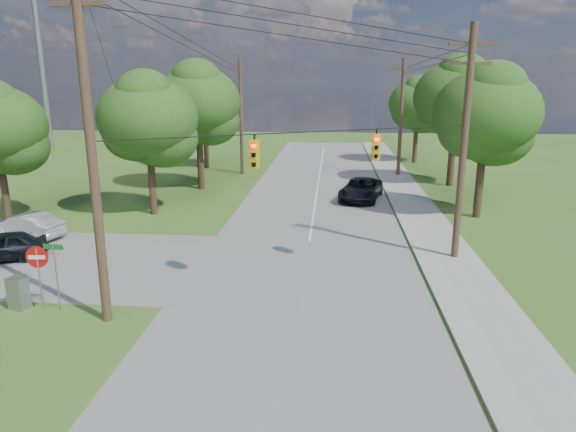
# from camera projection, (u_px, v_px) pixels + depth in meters

# --- Properties ---
(ground) EXTENTS (140.00, 140.00, 0.00)m
(ground) POSITION_uv_depth(u_px,v_px,m) (236.00, 330.00, 17.12)
(ground) COLOR #3B581D
(ground) RESTS_ON ground
(main_road) EXTENTS (10.00, 100.00, 0.03)m
(main_road) POSITION_uv_depth(u_px,v_px,m) (304.00, 277.00, 21.76)
(main_road) COLOR gray
(main_road) RESTS_ON ground
(sidewalk_east) EXTENTS (2.60, 100.00, 0.12)m
(sidewalk_east) POSITION_uv_depth(u_px,v_px,m) (466.00, 281.00, 21.19)
(sidewalk_east) COLOR #9F9C95
(sidewalk_east) RESTS_ON ground
(pole_sw) EXTENTS (2.00, 0.32, 12.00)m
(pole_sw) POSITION_uv_depth(u_px,v_px,m) (90.00, 141.00, 16.31)
(pole_sw) COLOR brown
(pole_sw) RESTS_ON ground
(pole_ne) EXTENTS (2.00, 0.32, 10.50)m
(pole_ne) POSITION_uv_depth(u_px,v_px,m) (464.00, 142.00, 22.70)
(pole_ne) COLOR brown
(pole_ne) RESTS_ON ground
(pole_north_e) EXTENTS (2.00, 0.32, 10.00)m
(pole_north_e) POSITION_uv_depth(u_px,v_px,m) (401.00, 117.00, 43.99)
(pole_north_e) COLOR brown
(pole_north_e) RESTS_ON ground
(pole_north_w) EXTENTS (2.00, 0.32, 10.00)m
(pole_north_w) POSITION_uv_depth(u_px,v_px,m) (241.00, 116.00, 45.15)
(pole_north_w) COLOR brown
(pole_north_w) RESTS_ON ground
(power_lines) EXTENTS (13.93, 29.62, 4.93)m
(power_lines) POSITION_uv_depth(u_px,v_px,m) (303.00, 59.00, 25.80)
(power_lines) COLOR black
(power_lines) RESTS_ON ground
(traffic_signals) EXTENTS (4.91, 3.27, 1.05)m
(traffic_signals) POSITION_uv_depth(u_px,v_px,m) (319.00, 150.00, 19.78)
(traffic_signals) COLOR gold
(traffic_signals) RESTS_ON ground
(tree_w_near) EXTENTS (6.00, 6.00, 8.40)m
(tree_w_near) POSITION_uv_depth(u_px,v_px,m) (148.00, 118.00, 30.74)
(tree_w_near) COLOR #443022
(tree_w_near) RESTS_ON ground
(tree_w_mid) EXTENTS (6.40, 6.40, 9.22)m
(tree_w_mid) POSITION_uv_depth(u_px,v_px,m) (198.00, 102.00, 38.20)
(tree_w_mid) COLOR #443022
(tree_w_mid) RESTS_ON ground
(tree_w_far) EXTENTS (6.00, 6.00, 8.73)m
(tree_w_far) POSITION_uv_depth(u_px,v_px,m) (204.00, 102.00, 48.09)
(tree_w_far) COLOR #443022
(tree_w_far) RESTS_ON ground
(tree_e_near) EXTENTS (6.20, 6.20, 8.81)m
(tree_e_near) POSITION_uv_depth(u_px,v_px,m) (486.00, 113.00, 29.95)
(tree_e_near) COLOR #443022
(tree_e_near) RESTS_ON ground
(tree_e_mid) EXTENTS (6.60, 6.60, 9.64)m
(tree_e_mid) POSITION_uv_depth(u_px,v_px,m) (456.00, 97.00, 39.38)
(tree_e_mid) COLOR #443022
(tree_e_mid) RESTS_ON ground
(tree_e_far) EXTENTS (5.80, 5.80, 8.32)m
(tree_e_far) POSITION_uv_depth(u_px,v_px,m) (418.00, 104.00, 51.28)
(tree_e_far) COLOR #443022
(tree_e_far) RESTS_ON ground
(car_cross_dark) EXTENTS (4.27, 3.08, 1.35)m
(car_cross_dark) POSITION_uv_depth(u_px,v_px,m) (0.00, 247.00, 23.55)
(car_cross_dark) COLOR black
(car_cross_dark) RESTS_ON cross_road
(car_cross_silver) EXTENTS (4.33, 2.53, 1.35)m
(car_cross_silver) POSITION_uv_depth(u_px,v_px,m) (26.00, 226.00, 26.98)
(car_cross_silver) COLOR #B1B3B8
(car_cross_silver) RESTS_ON cross_road
(car_main_north) EXTENTS (3.58, 5.75, 1.48)m
(car_main_north) POSITION_uv_depth(u_px,v_px,m) (361.00, 189.00, 35.86)
(car_main_north) COLOR black
(car_main_north) RESTS_ON main_road
(control_cabinet) EXTENTS (0.77, 0.64, 1.20)m
(control_cabinet) POSITION_uv_depth(u_px,v_px,m) (18.00, 293.00, 18.61)
(control_cabinet) COLOR gray
(control_cabinet) RESTS_ON ground
(do_not_enter_sign) EXTENTS (0.81, 0.12, 2.42)m
(do_not_enter_sign) POSITION_uv_depth(u_px,v_px,m) (38.00, 264.00, 18.24)
(do_not_enter_sign) COLOR gray
(do_not_enter_sign) RESTS_ON ground
(street_name_sign) EXTENTS (0.76, 0.08, 2.52)m
(street_name_sign) POSITION_uv_depth(u_px,v_px,m) (56.00, 268.00, 18.22)
(street_name_sign) COLOR gray
(street_name_sign) RESTS_ON ground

